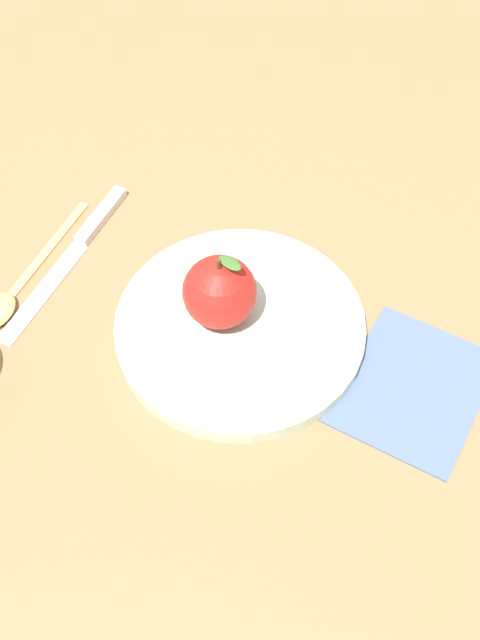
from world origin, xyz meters
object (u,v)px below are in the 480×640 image
(dinner_plate, at_px, (240,326))
(apple, at_px, (219,295))
(spoon, at_px, (9,295))
(knife, at_px, (77,247))
(linen_napkin, at_px, (414,387))

(dinner_plate, relative_size, apple, 2.98)
(apple, height_order, spoon, apple)
(apple, relative_size, knife, 0.37)
(dinner_plate, xyz_separation_m, spoon, (-0.23, 0.02, -0.00))
(spoon, height_order, linen_napkin, spoon)
(apple, bearing_deg, knife, 152.34)
(dinner_plate, xyz_separation_m, knife, (-0.18, 0.09, -0.01))
(apple, distance_m, linen_napkin, 0.20)
(dinner_plate, distance_m, linen_napkin, 0.17)
(apple, xyz_separation_m, knife, (-0.16, 0.08, -0.05))
(apple, bearing_deg, linen_napkin, -15.07)
(dinner_plate, distance_m, knife, 0.20)
(spoon, relative_size, linen_napkin, 1.26)
(dinner_plate, relative_size, linen_napkin, 1.63)
(dinner_plate, bearing_deg, linen_napkin, -15.60)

